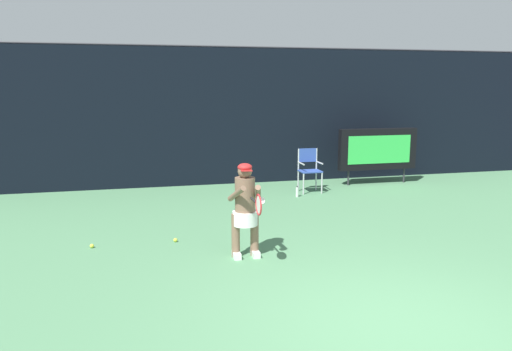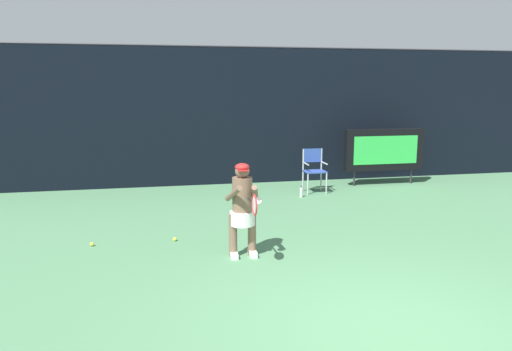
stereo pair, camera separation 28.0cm
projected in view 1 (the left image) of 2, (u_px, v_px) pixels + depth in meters
The scene contains 9 objects.
ground at pixel (411, 336), 5.28m from camera, with size 18.00×22.00×0.03m.
backdrop_screen at pixel (240, 117), 13.25m from camera, with size 18.00×0.12×3.66m.
scoreboard at pixel (378, 149), 13.27m from camera, with size 2.20×0.21×1.50m.
umpire_chair at pixel (309, 167), 12.33m from camera, with size 0.52×0.44×1.08m.
water_bottle at pixel (297, 192), 11.84m from camera, with size 0.07×0.07×0.27m.
tennis_player at pixel (245, 206), 7.59m from camera, with size 0.53×0.61×1.47m.
tennis_racket at pixel (258, 204), 7.05m from camera, with size 0.03×0.60×0.31m.
tennis_ball_loose at pixel (175, 240), 8.43m from camera, with size 0.07×0.07×0.07m.
tennis_ball_spare at pixel (92, 246), 8.12m from camera, with size 0.07×0.07×0.07m.
Camera 1 is at (-2.78, -4.54, 2.63)m, focal length 34.70 mm.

